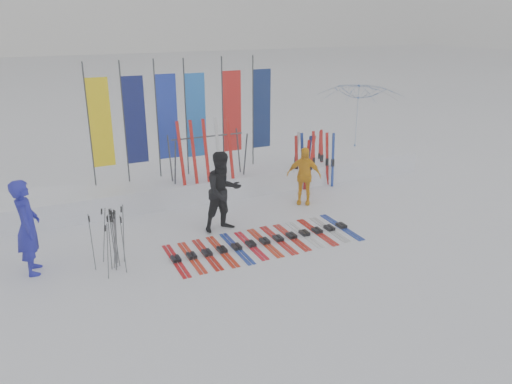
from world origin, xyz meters
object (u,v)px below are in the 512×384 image
person_yellow (304,176)px  tent_canopy (359,120)px  person_blue (28,227)px  ski_rack (208,151)px  ski_row (265,241)px  person_black (223,192)px

person_yellow → tent_canopy: (4.16, 3.32, 0.57)m
tent_canopy → person_blue: bearing=-158.3°
ski_rack → ski_row: bearing=-87.5°
person_black → person_yellow: bearing=8.1°
ski_row → ski_rack: 3.52m
ski_row → tent_canopy: bearing=39.6°
ski_rack → person_yellow: bearing=-33.1°
person_black → tent_canopy: tent_canopy is taller
person_blue → ski_rack: (4.64, 2.49, 0.41)m
person_yellow → tent_canopy: 5.35m
ski_row → person_yellow: bearing=41.7°
person_black → tent_canopy: 7.90m
person_blue → ski_rack: size_ratio=0.95×
ski_row → person_black: bearing=117.3°
person_black → ski_row: 1.54m
person_black → ski_row: person_black is taller
ski_rack → person_black: bearing=-101.0°
person_blue → ski_rack: 5.28m
tent_canopy → ski_rack: bearing=-163.5°
person_yellow → ski_rack: ski_rack is taller
person_blue → tent_canopy: size_ratio=0.65×
person_blue → person_yellow: person_blue is taller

